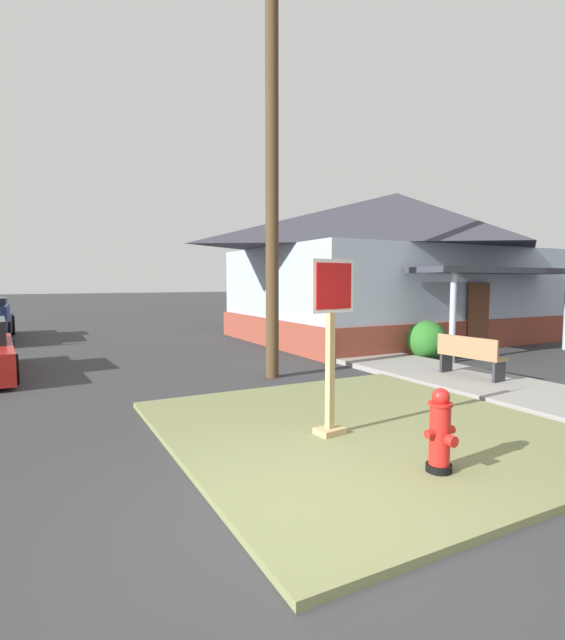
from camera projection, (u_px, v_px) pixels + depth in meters
name	position (u px, v px, depth m)	size (l,w,h in m)	color
ground_plane	(295.00, 524.00, 4.11)	(160.00, 160.00, 0.00)	#333335
grass_corner_patch	(362.00, 428.00, 6.67)	(5.27, 5.55, 0.08)	olive
sidewalk_strip	(397.00, 364.00, 11.63)	(2.20, 14.46, 0.12)	gray
fire_hydrant	(440.00, 432.00, 5.01)	(0.38, 0.34, 0.91)	black
stop_sign	(331.00, 351.00, 6.18)	(0.69, 0.33, 2.31)	tan
manhole_cover	(209.00, 437.00, 6.39)	(0.70, 0.70, 0.02)	black
street_bench	(470.00, 355.00, 9.76)	(0.52, 1.44, 0.85)	#93704C
utility_pole	(272.00, 138.00, 9.91)	(1.88, 0.28, 9.73)	#4C3823
corner_house	(396.00, 264.00, 17.50)	(11.33, 9.07, 5.31)	brown
shrub_near_porch	(427.00, 340.00, 12.69)	(1.05, 1.05, 1.04)	#2A6B24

